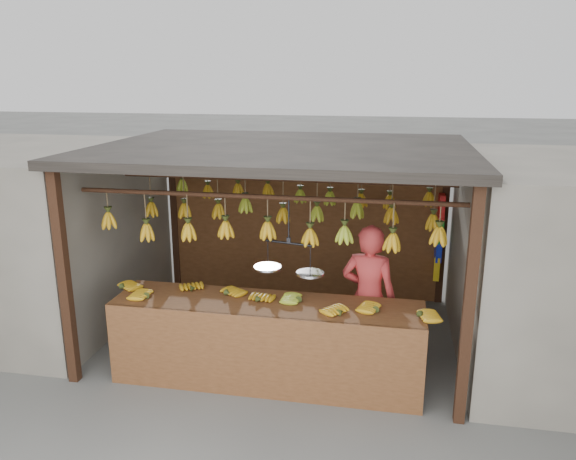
# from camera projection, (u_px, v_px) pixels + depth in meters

# --- Properties ---
(ground) EXTENTS (80.00, 80.00, 0.00)m
(ground) POSITION_uv_depth(u_px,v_px,m) (284.00, 335.00, 7.13)
(ground) COLOR #5B5B57
(stall) EXTENTS (4.30, 3.30, 2.40)m
(stall) POSITION_uv_depth(u_px,v_px,m) (288.00, 177.00, 6.92)
(stall) COLOR black
(stall) RESTS_ON ground
(neighbor_left) EXTENTS (3.00, 3.00, 2.30)m
(neighbor_left) POSITION_uv_depth(u_px,v_px,m) (19.00, 233.00, 7.48)
(neighbor_left) COLOR slate
(neighbor_left) RESTS_ON ground
(counter) EXTENTS (3.47, 0.74, 0.96)m
(counter) POSITION_uv_depth(u_px,v_px,m) (264.00, 324.00, 5.78)
(counter) COLOR brown
(counter) RESTS_ON ground
(hanging_bananas) EXTENTS (3.63, 2.24, 0.40)m
(hanging_bananas) POSITION_uv_depth(u_px,v_px,m) (284.00, 211.00, 6.70)
(hanging_bananas) COLOR #BF8914
(hanging_bananas) RESTS_ON ground
(balance_scale) EXTENTS (0.74, 0.38, 0.78)m
(balance_scale) POSITION_uv_depth(u_px,v_px,m) (289.00, 267.00, 5.80)
(balance_scale) COLOR black
(balance_scale) RESTS_ON ground
(vendor) EXTENTS (0.66, 0.49, 1.66)m
(vendor) POSITION_uv_depth(u_px,v_px,m) (368.00, 298.00, 6.15)
(vendor) COLOR #BF3333
(vendor) RESTS_ON ground
(bag_bundles) EXTENTS (0.08, 0.26, 1.21)m
(bag_bundles) POSITION_uv_depth(u_px,v_px,m) (439.00, 238.00, 7.80)
(bag_bundles) COLOR red
(bag_bundles) RESTS_ON ground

